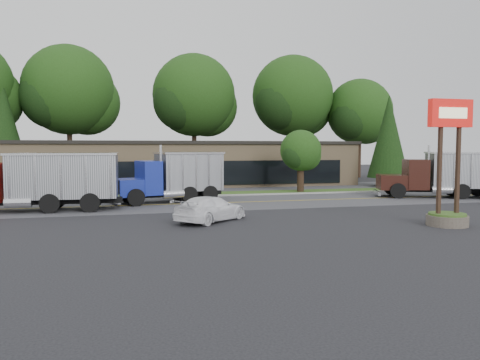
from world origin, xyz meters
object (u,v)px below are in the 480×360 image
object	(u,v)px
bilo_sign	(448,183)
rally_car	(211,209)
dump_truck_red	(39,180)
dump_truck_maroon	(448,173)
dump_truck_blue	(175,176)

from	to	relation	value
bilo_sign	rally_car	world-z (taller)	bilo_sign
dump_truck_red	dump_truck_maroon	distance (m)	27.99
dump_truck_red	rally_car	distance (m)	10.92
dump_truck_red	dump_truck_maroon	world-z (taller)	same
dump_truck_red	dump_truck_blue	size ratio (longest dim) A/B	1.40
dump_truck_blue	rally_car	world-z (taller)	dump_truck_blue
bilo_sign	dump_truck_red	distance (m)	22.08
dump_truck_blue	rally_car	xyz separation A→B (m)	(0.79, -8.84, -1.17)
bilo_sign	dump_truck_blue	bearing A→B (deg)	131.56
dump_truck_blue	dump_truck_maroon	world-z (taller)	same
bilo_sign	rally_car	size ratio (longest dim) A/B	1.36
dump_truck_maroon	rally_car	distance (m)	20.17
dump_truck_maroon	bilo_sign	bearing A→B (deg)	73.08
bilo_sign	dump_truck_blue	size ratio (longest dim) A/B	0.79
bilo_sign	dump_truck_blue	xyz separation A→B (m)	(-11.42, 12.88, -0.22)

